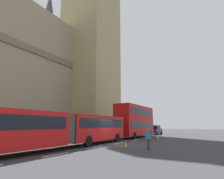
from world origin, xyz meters
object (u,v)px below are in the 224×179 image
Objects in this scene: double_decker_bus at (136,120)px; traffic_cone_east at (158,137)px; traffic_cone_middle at (148,139)px; traffic_cone_west at (126,145)px; pedestrian_near_cones at (148,138)px; articulated_bus at (62,127)px; sedan_lead at (155,130)px.

double_decker_bus is 5.39m from traffic_cone_east.
traffic_cone_middle is at bearing 175.53° from traffic_cone_east.
pedestrian_near_cones reaches higher than traffic_cone_west.
traffic_cone_east is 11.34m from pedestrian_near_cones.
double_decker_bus is 14.07m from traffic_cone_west.
traffic_cone_west is 7.54m from traffic_cone_middle.
articulated_bus is 31.86× the size of traffic_cone_west.
double_decker_bus is at bearing 18.73° from traffic_cone_west.
sedan_lead is 7.59× the size of traffic_cone_east.
sedan_lead is at bearing 13.71° from traffic_cone_middle.
traffic_cone_west and traffic_cone_east have the same top height.
pedestrian_near_cones is at bearing -153.90° from double_decker_bus.
sedan_lead is 24.11m from pedestrian_near_cones.
sedan_lead is at bearing 18.24° from traffic_cone_east.
traffic_cone_east is (3.24, -0.25, 0.00)m from traffic_cone_middle.
traffic_cone_west is 2.24m from pedestrian_near_cones.
articulated_bus reaches higher than sedan_lead.
articulated_bus is 31.86× the size of traffic_cone_middle.
traffic_cone_west is (-13.13, -4.45, -2.43)m from double_decker_bus.
sedan_lead is 23.34m from traffic_cone_west.
pedestrian_near_cones reaches higher than traffic_cone_east.
double_decker_bus reaches higher than traffic_cone_middle.
sedan_lead reaches higher than pedestrian_near_cones.
sedan_lead is 7.59× the size of traffic_cone_west.
articulated_bus is at bearing 125.00° from traffic_cone_west.
sedan_lead reaches higher than traffic_cone_east.
sedan_lead is 15.88m from traffic_cone_middle.
articulated_bus is 11.43m from traffic_cone_middle.
double_decker_bus is 2.42× the size of sedan_lead.
double_decker_bus is 7.26m from traffic_cone_middle.
traffic_cone_west is 1.00× the size of traffic_cone_middle.
sedan_lead is at bearing -1.01° from double_decker_bus.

